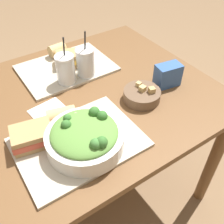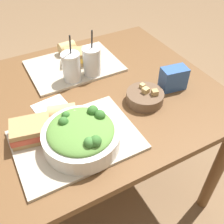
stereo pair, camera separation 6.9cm
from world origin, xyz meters
name	(u,v)px [view 1 (the left image)]	position (x,y,z in m)	size (l,w,h in m)	color
ground_plane	(87,190)	(0.00, 0.00, 0.00)	(12.00, 12.00, 0.00)	#846647
dining_table	(79,115)	(0.00, 0.00, 0.63)	(1.21, 0.94, 0.73)	brown
tray_near	(79,142)	(-0.11, -0.23, 0.74)	(0.44, 0.32, 0.01)	#BCB29E
tray_far	(66,68)	(0.07, 0.23, 0.74)	(0.44, 0.32, 0.01)	#BCB29E
salad_bowl	(85,137)	(-0.10, -0.26, 0.79)	(0.27, 0.27, 0.11)	white
soup_bowl	(142,95)	(0.23, -0.16, 0.76)	(0.16, 0.16, 0.07)	brown
sandwich_near	(33,136)	(-0.25, -0.15, 0.78)	(0.16, 0.13, 0.06)	tan
baguette_near	(62,115)	(-0.11, -0.11, 0.78)	(0.12, 0.09, 0.06)	tan
sandwich_far	(72,58)	(0.10, 0.24, 0.78)	(0.18, 0.15, 0.06)	tan
baguette_far	(58,50)	(0.08, 0.35, 0.78)	(0.09, 0.07, 0.06)	tan
drink_cup_dark	(66,70)	(0.02, 0.12, 0.81)	(0.08, 0.08, 0.22)	silver
drink_cup_red	(85,63)	(0.12, 0.12, 0.81)	(0.08, 0.08, 0.22)	silver
chip_bag	(168,75)	(0.39, -0.14, 0.78)	(0.12, 0.08, 0.10)	#335BA3
napkin_folded	(47,110)	(-0.13, 0.00, 0.73)	(0.15, 0.11, 0.00)	white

